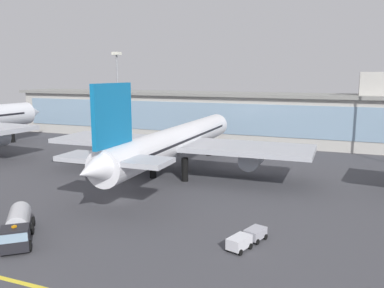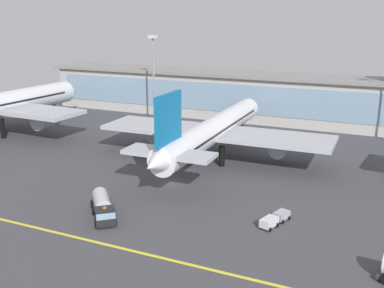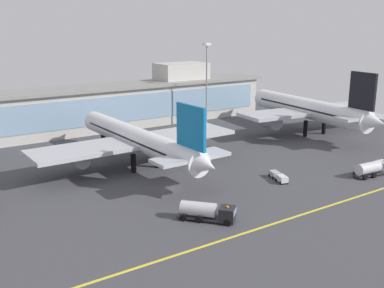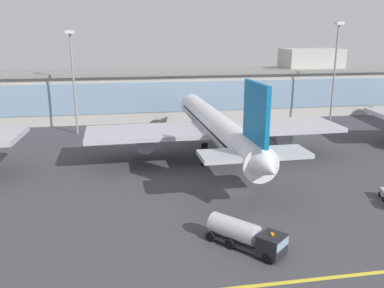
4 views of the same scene
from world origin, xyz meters
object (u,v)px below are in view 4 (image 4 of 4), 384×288
Objects in this scene: airliner_near_right at (216,127)px; apron_light_mast_centre at (72,67)px; apron_light_mast_west at (336,59)px; service_truck_far at (247,235)px.

airliner_near_right is 37.07m from apron_light_mast_centre.
service_truck_far is at bearing -125.34° from apron_light_mast_west.
apron_light_mast_west reaches higher than service_truck_far.
airliner_near_right is 43.84m from apron_light_mast_west.
airliner_near_right is 2.19× the size of apron_light_mast_west.
service_truck_far is 69.46m from apron_light_mast_west.
apron_light_mast_centre reaches higher than airliner_near_right.
service_truck_far is 0.37× the size of apron_light_mast_centre.
service_truck_far is at bearing -67.83° from apron_light_mast_centre.
apron_light_mast_centre is at bearing 46.64° from airliner_near_right.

